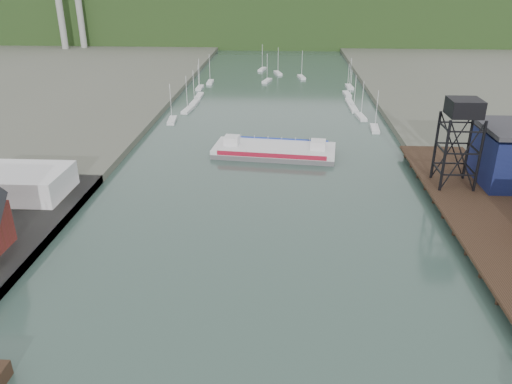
# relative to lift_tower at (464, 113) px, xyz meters

# --- Properties ---
(east_pier) EXTENTS (14.00, 70.00, 2.45)m
(east_pier) POSITION_rel_lift_tower_xyz_m (2.00, -13.00, -13.75)
(east_pier) COLOR black
(east_pier) RESTS_ON ground
(white_shed) EXTENTS (18.00, 12.00, 4.50)m
(white_shed) POSITION_rel_lift_tower_xyz_m (-79.00, -8.00, -11.80)
(white_shed) COLOR silver
(white_shed) RESTS_ON west_quay
(lift_tower) EXTENTS (6.50, 6.50, 16.00)m
(lift_tower) POSITION_rel_lift_tower_xyz_m (0.00, 0.00, 0.00)
(lift_tower) COLOR black
(lift_tower) RESTS_ON east_pier
(marina_sailboats) EXTENTS (57.71, 92.65, 0.90)m
(marina_sailboats) POSITION_rel_lift_tower_xyz_m (-34.92, 80.46, -15.30)
(marina_sailboats) COLOR silver
(marina_sailboats) RESTS_ON ground
(distant_hills) EXTENTS (500.00, 120.00, 80.00)m
(distant_hills) POSITION_rel_lift_tower_xyz_m (-38.98, 243.35, -5.27)
(distant_hills) COLOR black
(distant_hills) RESTS_ON ground
(chain_ferry) EXTENTS (28.34, 13.74, 3.94)m
(chain_ferry) POSITION_rel_lift_tower_xyz_m (-33.47, 20.24, -14.52)
(chain_ferry) COLOR #555558
(chain_ferry) RESTS_ON ground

